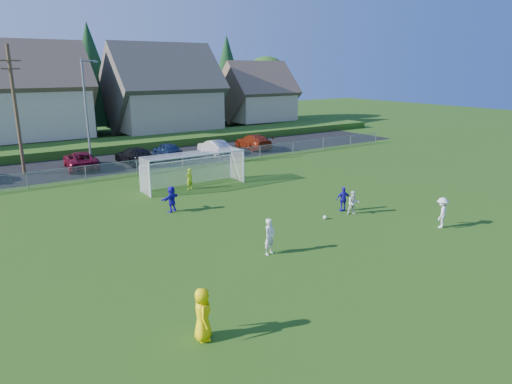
# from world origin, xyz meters

# --- Properties ---
(ground) EXTENTS (160.00, 160.00, 0.00)m
(ground) POSITION_xyz_m (0.00, 0.00, 0.00)
(ground) COLOR #193D0C
(ground) RESTS_ON ground
(asphalt_lot) EXTENTS (60.00, 60.00, 0.00)m
(asphalt_lot) POSITION_xyz_m (0.00, 27.50, 0.01)
(asphalt_lot) COLOR black
(asphalt_lot) RESTS_ON ground
(grass_embankment) EXTENTS (70.00, 6.00, 0.80)m
(grass_embankment) POSITION_xyz_m (0.00, 35.00, 0.40)
(grass_embankment) COLOR #1E420F
(grass_embankment) RESTS_ON ground
(soccer_ball) EXTENTS (0.22, 0.22, 0.22)m
(soccer_ball) POSITION_xyz_m (2.83, 5.21, 0.11)
(soccer_ball) COLOR white
(soccer_ball) RESTS_ON ground
(referee) EXTENTS (0.84, 1.00, 1.75)m
(referee) POSITION_xyz_m (-8.43, -1.40, 0.88)
(referee) COLOR #FFDB05
(referee) RESTS_ON ground
(player_white_a) EXTENTS (0.72, 0.58, 1.70)m
(player_white_a) POSITION_xyz_m (-2.69, 2.95, 0.85)
(player_white_a) COLOR silver
(player_white_a) RESTS_ON ground
(player_white_b) EXTENTS (0.86, 0.79, 1.42)m
(player_white_b) POSITION_xyz_m (4.76, 4.93, 0.71)
(player_white_b) COLOR silver
(player_white_b) RESTS_ON ground
(player_white_c) EXTENTS (1.23, 1.02, 1.66)m
(player_white_c) POSITION_xyz_m (7.02, 0.69, 0.83)
(player_white_c) COLOR silver
(player_white_c) RESTS_ON ground
(player_blue_a) EXTENTS (0.94, 0.65, 1.49)m
(player_blue_a) POSITION_xyz_m (4.74, 5.72, 0.74)
(player_blue_a) COLOR #1E11A8
(player_blue_a) RESTS_ON ground
(player_blue_b) EXTENTS (1.49, 1.08, 1.56)m
(player_blue_b) POSITION_xyz_m (-3.75, 11.40, 0.78)
(player_blue_b) COLOR #1E11A8
(player_blue_b) RESTS_ON ground
(goalkeeper) EXTENTS (0.60, 0.45, 1.50)m
(goalkeeper) POSITION_xyz_m (-0.55, 15.50, 0.75)
(goalkeeper) COLOR #BAEB1B
(goalkeeper) RESTS_ON ground
(car_c) EXTENTS (2.93, 5.42, 1.45)m
(car_c) POSITION_xyz_m (-5.15, 26.81, 0.72)
(car_c) COLOR maroon
(car_c) RESTS_ON ground
(car_d) EXTENTS (2.49, 5.23, 1.47)m
(car_d) POSITION_xyz_m (-0.66, 26.20, 0.74)
(car_d) COLOR black
(car_d) RESTS_ON ground
(car_e) EXTENTS (1.89, 4.38, 1.47)m
(car_e) POSITION_xyz_m (2.84, 27.11, 0.74)
(car_e) COLOR #122040
(car_e) RESTS_ON ground
(car_f) EXTENTS (1.63, 4.24, 1.38)m
(car_f) POSITION_xyz_m (7.53, 26.46, 0.69)
(car_f) COLOR #B1B1B1
(car_f) RESTS_ON ground
(car_g) EXTENTS (2.59, 5.45, 1.53)m
(car_g) POSITION_xyz_m (12.25, 26.48, 0.77)
(car_g) COLOR maroon
(car_g) RESTS_ON ground
(soccer_goal) EXTENTS (7.42, 1.90, 2.50)m
(soccer_goal) POSITION_xyz_m (0.00, 16.05, 1.63)
(soccer_goal) COLOR white
(soccer_goal) RESTS_ON ground
(chainlink_fence) EXTENTS (52.06, 0.06, 1.20)m
(chainlink_fence) POSITION_xyz_m (0.00, 22.00, 0.63)
(chainlink_fence) COLOR gray
(chainlink_fence) RESTS_ON ground
(streetlight) EXTENTS (1.38, 0.18, 9.00)m
(streetlight) POSITION_xyz_m (-4.45, 26.00, 4.84)
(streetlight) COLOR slate
(streetlight) RESTS_ON ground
(utility_pole) EXTENTS (1.60, 0.26, 10.00)m
(utility_pole) POSITION_xyz_m (-9.50, 27.00, 5.15)
(utility_pole) COLOR #473321
(utility_pole) RESTS_ON ground
(houses_row) EXTENTS (53.90, 11.45, 13.27)m
(houses_row) POSITION_xyz_m (1.97, 42.46, 7.33)
(houses_row) COLOR tan
(houses_row) RESTS_ON ground
(tree_row) EXTENTS (65.98, 12.36, 13.80)m
(tree_row) POSITION_xyz_m (1.04, 48.74, 6.91)
(tree_row) COLOR #382616
(tree_row) RESTS_ON ground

